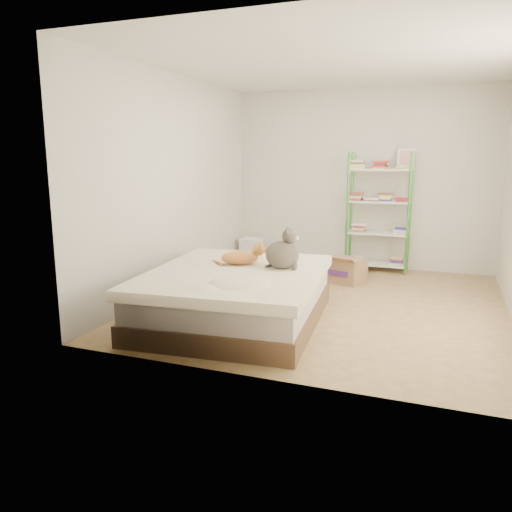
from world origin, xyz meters
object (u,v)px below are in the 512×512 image
at_px(orange_cat, 240,256).
at_px(grey_cat, 282,249).
at_px(shelf_unit, 379,211).
at_px(cardboard_box, 345,270).
at_px(white_bin, 251,250).
at_px(bed, 236,296).

bearing_deg(orange_cat, grey_cat, -29.52).
bearing_deg(shelf_unit, cardboard_box, -108.98).
relative_size(cardboard_box, white_bin, 1.56).
bearing_deg(grey_cat, shelf_unit, -23.86).
height_order(grey_cat, shelf_unit, shelf_unit).
height_order(bed, grey_cat, grey_cat).
bearing_deg(white_bin, shelf_unit, 0.91).
height_order(orange_cat, shelf_unit, shelf_unit).
bearing_deg(bed, cardboard_box, 64.48).
height_order(grey_cat, cardboard_box, grey_cat).
xyz_separation_m(bed, orange_cat, (-0.07, 0.26, 0.35)).
bearing_deg(grey_cat, white_bin, 17.29).
height_order(bed, orange_cat, orange_cat).
height_order(orange_cat, cardboard_box, orange_cat).
relative_size(orange_cat, shelf_unit, 0.26).
height_order(grey_cat, white_bin, grey_cat).
relative_size(bed, white_bin, 6.06).
relative_size(bed, grey_cat, 5.33).
xyz_separation_m(bed, grey_cat, (0.40, 0.24, 0.47)).
bearing_deg(orange_cat, cardboard_box, 38.33).
bearing_deg(white_bin, cardboard_box, -26.67).
height_order(shelf_unit, white_bin, shelf_unit).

